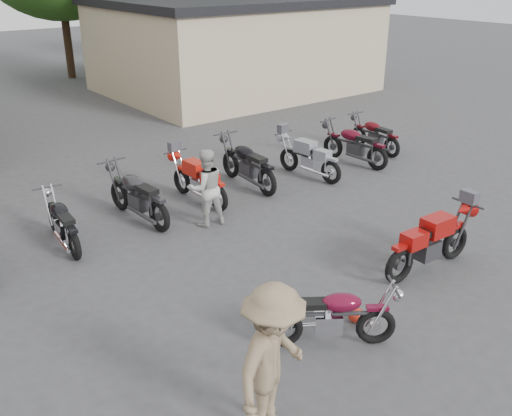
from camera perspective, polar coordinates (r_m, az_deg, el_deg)
ground at (r=9.21m, az=9.73°, el=-10.17°), size 90.00×90.00×0.00m
stucco_building at (r=24.86m, az=-2.22°, el=15.71°), size 10.00×8.00×3.50m
vintage_motorcycle at (r=8.16m, az=7.71°, el=-10.37°), size 1.84×1.54×1.06m
sportbike at (r=10.41m, az=17.13°, el=-3.02°), size 2.07×0.75×1.19m
helmet at (r=8.92m, az=9.99°, el=-10.52°), size 0.32×0.32×0.23m
person_light at (r=11.66m, az=-5.04°, el=2.04°), size 0.89×0.75×1.63m
person_tan at (r=6.50m, az=1.72°, el=-15.26°), size 1.44×1.16×1.95m
row_bike_2 at (r=11.45m, az=-18.85°, el=-1.15°), size 0.74×1.86×1.06m
row_bike_3 at (r=12.17m, az=-11.84°, el=1.51°), size 0.88×2.16×1.22m
row_bike_4 at (r=12.94m, az=-5.81°, el=2.98°), size 0.76×1.97×1.12m
row_bike_5 at (r=13.79m, az=-0.89°, el=4.68°), size 0.81×2.18×1.24m
row_bike_6 at (r=14.48m, az=5.27°, el=5.22°), size 0.86×1.99×1.12m
row_bike_7 at (r=15.63m, az=9.77°, el=6.47°), size 0.91×2.10×1.18m
row_bike_8 at (r=16.83m, az=11.77°, el=7.34°), size 0.76×1.89×1.07m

